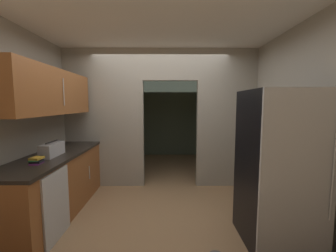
# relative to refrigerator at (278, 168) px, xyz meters

# --- Properties ---
(ground) EXTENTS (20.00, 20.00, 0.00)m
(ground) POSITION_rel_refrigerator_xyz_m (-1.38, 0.53, -0.87)
(ground) COLOR #93704C
(kitchen_overhead_slab) EXTENTS (4.02, 6.43, 0.06)m
(kitchen_overhead_slab) POSITION_rel_refrigerator_xyz_m (-1.38, 0.89, 1.77)
(kitchen_overhead_slab) COLOR silver
(kitchen_partition) EXTENTS (3.62, 0.12, 2.61)m
(kitchen_partition) POSITION_rel_refrigerator_xyz_m (-1.43, 1.75, 0.52)
(kitchen_partition) COLOR #9E998C
(kitchen_partition) RESTS_ON ground
(adjoining_room_shell) EXTENTS (3.62, 2.63, 2.61)m
(adjoining_room_shell) POSITION_rel_refrigerator_xyz_m (-1.38, 3.57, 0.43)
(adjoining_room_shell) COLOR slate
(adjoining_room_shell) RESTS_ON ground
(kitchen_flank_right) EXTENTS (0.10, 3.72, 2.61)m
(kitchen_flank_right) POSITION_rel_refrigerator_xyz_m (0.48, -0.11, 0.43)
(kitchen_flank_right) COLOR #9E998C
(kitchen_flank_right) RESTS_ON ground
(refrigerator) EXTENTS (0.74, 0.79, 1.75)m
(refrigerator) POSITION_rel_refrigerator_xyz_m (0.00, 0.00, 0.00)
(refrigerator) COLOR black
(refrigerator) RESTS_ON ground
(lower_cabinet_run) EXTENTS (0.65, 2.12, 0.88)m
(lower_cabinet_run) POSITION_rel_refrigerator_xyz_m (-2.86, 0.65, -0.43)
(lower_cabinet_run) COLOR brown
(lower_cabinet_run) RESTS_ON ground
(dishwasher) EXTENTS (0.02, 0.56, 0.82)m
(dishwasher) POSITION_rel_refrigerator_xyz_m (-2.54, 0.05, -0.46)
(dishwasher) COLOR #B7BABC
(dishwasher) RESTS_ON ground
(upper_cabinet_counterside) EXTENTS (0.36, 1.91, 0.62)m
(upper_cabinet_counterside) POSITION_rel_refrigerator_xyz_m (-2.86, 0.65, 0.88)
(upper_cabinet_counterside) COLOR brown
(boombox) EXTENTS (0.17, 0.42, 0.21)m
(boombox) POSITION_rel_refrigerator_xyz_m (-2.83, 0.55, 0.10)
(boombox) COLOR #B2B2B7
(boombox) RESTS_ON lower_cabinet_run
(book_stack) EXTENTS (0.14, 0.17, 0.08)m
(book_stack) POSITION_rel_refrigerator_xyz_m (-2.82, 0.17, 0.05)
(book_stack) COLOR #8C3893
(book_stack) RESTS_ON lower_cabinet_run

